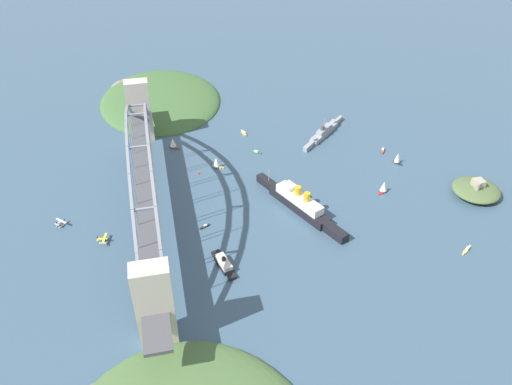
{
  "coord_description": "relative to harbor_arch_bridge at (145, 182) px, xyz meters",
  "views": [
    {
      "loc": [
        303.99,
        13.08,
        235.52
      ],
      "look_at": [
        0.0,
        80.21,
        8.0
      ],
      "focal_mm": 35.76,
      "sensor_mm": 36.0,
      "label": 1
    }
  ],
  "objects": [
    {
      "name": "ground_plane",
      "position": [
        0.0,
        -0.0,
        -30.13
      ],
      "size": [
        1400.0,
        1400.0,
        0.0
      ],
      "primitive_type": "plane",
      "color": "#385166"
    },
    {
      "name": "harbor_arch_bridge",
      "position": [
        0.0,
        0.0,
        0.0
      ],
      "size": [
        289.34,
        20.23,
        75.0
      ],
      "color": "#BCB29E",
      "rests_on": "ground"
    },
    {
      "name": "headland_west_shore",
      "position": [
        -192.56,
        18.7,
        -30.13
      ],
      "size": [
        155.09,
        123.24,
        18.72
      ],
      "color": "#3D6033",
      "rests_on": "ground"
    },
    {
      "name": "ocean_liner",
      "position": [
        17.17,
        109.53,
        -24.32
      ],
      "size": [
        89.94,
        46.8,
        19.23
      ],
      "color": "black",
      "rests_on": "ground"
    },
    {
      "name": "naval_cruiser",
      "position": [
        -85.12,
        162.98,
        -26.94
      ],
      "size": [
        52.69,
        54.47,
        17.56
      ],
      "color": "gray",
      "rests_on": "ground"
    },
    {
      "name": "harbor_ferry_steamer",
      "position": [
        64.45,
        44.43,
        -27.81
      ],
      "size": [
        29.08,
        12.57,
        7.68
      ],
      "color": "black",
      "rests_on": "ground"
    },
    {
      "name": "fort_island_mid_harbor",
      "position": [
        28.35,
        249.04,
        -25.72
      ],
      "size": [
        36.36,
        36.35,
        14.14
      ],
      "color": "#4C6038",
      "rests_on": "ground"
    },
    {
      "name": "seaplane_taxiing_near_bridge",
      "position": [
        -1.85,
        -63.05,
        -27.86
      ],
      "size": [
        8.58,
        8.63,
        5.28
      ],
      "color": "#B7B7B2",
      "rests_on": "ground"
    },
    {
      "name": "seaplane_second_in_formation",
      "position": [
        23.21,
        -32.73,
        -27.91
      ],
      "size": [
        11.16,
        8.36,
        4.98
      ],
      "color": "#B7B7B2",
      "rests_on": "ground"
    },
    {
      "name": "small_boat_0",
      "position": [
        85.07,
        207.97,
        -29.45
      ],
      "size": [
        8.05,
        10.81,
        1.93
      ],
      "color": "gold",
      "rests_on": "ground"
    },
    {
      "name": "small_boat_1",
      "position": [
        -53.08,
        58.14,
        -24.98
      ],
      "size": [
        7.8,
        9.89,
        11.06
      ],
      "color": "gold",
      "rests_on": "ground"
    },
    {
      "name": "small_boat_2",
      "position": [
        22.43,
        37.75,
        -29.48
      ],
      "size": [
        4.7,
        8.01,
        1.83
      ],
      "color": "black",
      "rests_on": "ground"
    },
    {
      "name": "small_boat_3",
      "position": [
        -26.65,
        208.85,
        -25.18
      ],
      "size": [
        8.53,
        6.7,
        10.67
      ],
      "color": "black",
      "rests_on": "ground"
    },
    {
      "name": "small_boat_4",
      "position": [
        -93.51,
        25.36,
        -25.46
      ],
      "size": [
        9.38,
        9.6,
        10.05
      ],
      "color": "brown",
      "rests_on": "ground"
    },
    {
      "name": "small_boat_5",
      "position": [
        9.59,
        180.33,
        -25.26
      ],
      "size": [
        8.17,
        9.51,
        10.64
      ],
      "color": "#B2231E",
      "rests_on": "ground"
    },
    {
      "name": "small_boat_6",
      "position": [
        -47.24,
        205.16,
        -29.32
      ],
      "size": [
        9.88,
        6.34,
        2.19
      ],
      "color": "brown",
      "rests_on": "ground"
    },
    {
      "name": "small_boat_7",
      "position": [
        -69.01,
        95.13,
        -29.47
      ],
      "size": [
        8.4,
        9.93,
        1.86
      ],
      "color": "#2D6B3D",
      "rests_on": "ground"
    },
    {
      "name": "small_boat_8",
      "position": [
        -104.13,
        91.65,
        -29.4
      ],
      "size": [
        11.83,
        4.04,
        2.0
      ],
      "color": "gold",
      "rests_on": "ground"
    },
    {
      "name": "channel_marker_buoy",
      "position": [
        -46.21,
        41.76,
        -29.01
      ],
      "size": [
        2.2,
        2.2,
        2.75
      ],
      "color": "red",
      "rests_on": "ground"
    }
  ]
}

